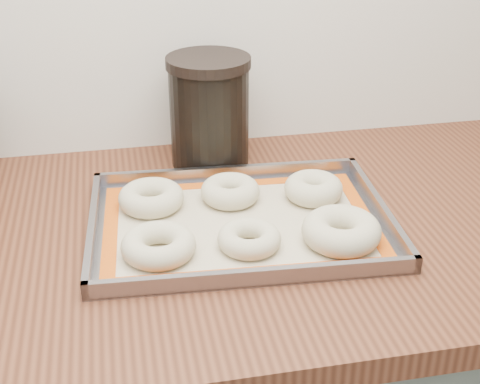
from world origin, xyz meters
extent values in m
cube|color=brown|center=(0.00, 1.68, 0.88)|extent=(3.06, 0.68, 0.04)
cube|color=gray|center=(0.25, 1.66, 0.90)|extent=(0.48, 0.36, 0.00)
cube|color=gray|center=(0.26, 1.82, 0.91)|extent=(0.46, 0.04, 0.02)
cube|color=gray|center=(0.24, 1.50, 0.91)|extent=(0.46, 0.04, 0.02)
cube|color=gray|center=(0.02, 1.68, 0.91)|extent=(0.03, 0.33, 0.02)
cube|color=gray|center=(0.47, 1.65, 0.91)|extent=(0.03, 0.33, 0.02)
cube|color=#C6B793|center=(0.25, 1.66, 0.90)|extent=(0.44, 0.32, 0.00)
cube|color=#C94F0D|center=(0.25, 1.80, 0.91)|extent=(0.42, 0.05, 0.00)
cube|color=#C94F0D|center=(0.24, 1.53, 0.91)|extent=(0.42, 0.05, 0.00)
cube|color=#C94F0D|center=(0.05, 1.67, 0.91)|extent=(0.04, 0.25, 0.00)
cube|color=#C94F0D|center=(0.44, 1.65, 0.91)|extent=(0.04, 0.25, 0.00)
torus|color=beige|center=(0.11, 1.60, 0.92)|extent=(0.13, 0.13, 0.03)
torus|color=beige|center=(0.25, 1.59, 0.92)|extent=(0.11, 0.11, 0.03)
torus|color=beige|center=(0.38, 1.58, 0.93)|extent=(0.12, 0.12, 0.04)
torus|color=beige|center=(0.12, 1.74, 0.92)|extent=(0.12, 0.12, 0.04)
torus|color=beige|center=(0.24, 1.74, 0.92)|extent=(0.11, 0.11, 0.04)
torus|color=beige|center=(0.38, 1.72, 0.92)|extent=(0.10, 0.10, 0.04)
cylinder|color=black|center=(0.24, 1.90, 0.99)|extent=(0.14, 0.14, 0.18)
cylinder|color=black|center=(0.24, 1.90, 1.09)|extent=(0.15, 0.15, 0.02)
camera|label=1|loc=(0.07, 0.78, 1.43)|focal=50.00mm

